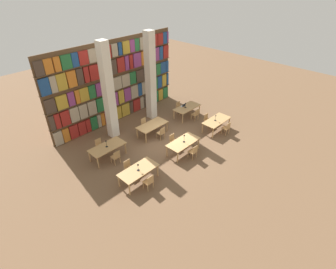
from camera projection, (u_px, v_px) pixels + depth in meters
name	position (u px, v px, depth m)	size (l,w,h in m)	color
ground_plane	(166.00, 143.00, 16.32)	(40.00, 40.00, 0.00)	brown
bookshelf_bank	(116.00, 83.00, 17.57)	(10.07, 0.35, 5.50)	brown
pillar_left	(108.00, 92.00, 15.44)	(0.55, 0.55, 6.00)	silver
pillar_center	(150.00, 77.00, 17.52)	(0.55, 0.55, 6.00)	silver
reading_table_0	(138.00, 171.00, 13.07)	(2.04, 0.98, 0.76)	tan
chair_0	(149.00, 182.00, 12.73)	(0.42, 0.40, 0.87)	tan
chair_1	(129.00, 167.00, 13.63)	(0.42, 0.40, 0.87)	tan
desk_lamp_0	(138.00, 166.00, 12.84)	(0.14, 0.14, 0.41)	black
reading_table_1	(183.00, 143.00, 15.13)	(2.04, 0.98, 0.76)	tan
chair_2	(193.00, 151.00, 14.80)	(0.42, 0.40, 0.87)	tan
chair_3	(173.00, 141.00, 15.69)	(0.42, 0.40, 0.87)	tan
desk_lamp_1	(184.00, 137.00, 14.89)	(0.14, 0.14, 0.50)	black
reading_table_2	(217.00, 121.00, 17.23)	(2.04, 0.98, 0.76)	tan
chair_4	(227.00, 128.00, 16.93)	(0.42, 0.40, 0.87)	tan
chair_5	(207.00, 120.00, 17.82)	(0.42, 0.40, 0.87)	tan
desk_lamp_2	(216.00, 117.00, 16.98)	(0.14, 0.14, 0.42)	black
reading_table_3	(107.00, 148.00, 14.73)	(2.04, 0.98, 0.76)	tan
chair_6	(116.00, 157.00, 14.39)	(0.42, 0.40, 0.87)	tan
chair_7	(100.00, 145.00, 15.29)	(0.42, 0.40, 0.87)	tan
desk_lamp_3	(106.00, 142.00, 14.51)	(0.14, 0.14, 0.45)	black
reading_table_4	(152.00, 126.00, 16.75)	(2.04, 0.98, 0.76)	tan
chair_8	(161.00, 133.00, 16.44)	(0.42, 0.40, 0.87)	tan
chair_9	(145.00, 124.00, 17.34)	(0.42, 0.40, 0.87)	tan
reading_table_5	(187.00, 108.00, 18.80)	(2.04, 0.98, 0.76)	tan
chair_10	(196.00, 114.00, 18.48)	(0.42, 0.40, 0.87)	tan
chair_11	(179.00, 107.00, 19.38)	(0.42, 0.40, 0.87)	tan
desk_lamp_4	(186.00, 104.00, 18.56)	(0.14, 0.14, 0.40)	black
laptop	(183.00, 106.00, 18.84)	(0.32, 0.22, 0.21)	silver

